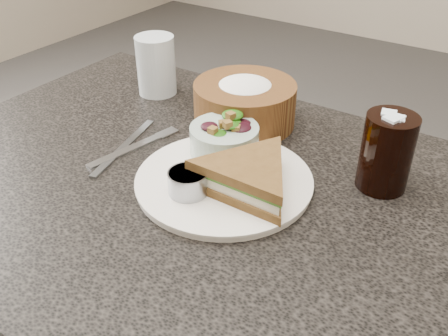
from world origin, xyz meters
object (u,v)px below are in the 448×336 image
bread_basket (245,97)px  cola_glass (387,149)px  dressing_ramekin (188,183)px  dinner_plate (224,181)px  salad_bowl (224,135)px  sandwich (249,177)px  water_glass (156,65)px

bread_basket → cola_glass: cola_glass is taller
dressing_ramekin → bread_basket: bread_basket is taller
dinner_plate → bread_basket: bread_basket is taller
dressing_ramekin → dinner_plate: bearing=69.3°
salad_bowl → cola_glass: (0.24, 0.07, 0.02)m
dinner_plate → dressing_ramekin: size_ratio=4.56×
dinner_plate → sandwich: sandwich is taller
cola_glass → water_glass: size_ratio=1.09×
bread_basket → water_glass: 0.22m
salad_bowl → water_glass: (-0.26, 0.14, 0.02)m
sandwich → cola_glass: bearing=42.8°
salad_bowl → water_glass: water_glass is taller
sandwich → dressing_ramekin: size_ratio=3.14×
sandwich → water_glass: bearing=149.5°
cola_glass → bread_basket: bearing=168.6°
bread_basket → cola_glass: (0.28, -0.06, 0.01)m
dressing_ramekin → bread_basket: 0.26m
dinner_plate → cola_glass: (0.20, 0.13, 0.06)m
dressing_ramekin → water_glass: bearing=136.8°
dinner_plate → sandwich: 0.06m
sandwich → dinner_plate: bearing=170.8°
dinner_plate → dressing_ramekin: (-0.02, -0.06, 0.02)m
dinner_plate → salad_bowl: (-0.04, 0.06, 0.04)m
dressing_ramekin → cola_glass: bearing=40.5°
bread_basket → water_glass: (-0.22, 0.01, 0.01)m
dinner_plate → dressing_ramekin: dressing_ramekin is taller
sandwich → water_glass: water_glass is taller
sandwich → bread_basket: (-0.13, 0.20, 0.02)m
salad_bowl → dressing_ramekin: salad_bowl is taller
dinner_plate → salad_bowl: bearing=123.4°
dinner_plate → cola_glass: size_ratio=2.06×
sandwich → salad_bowl: 0.12m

